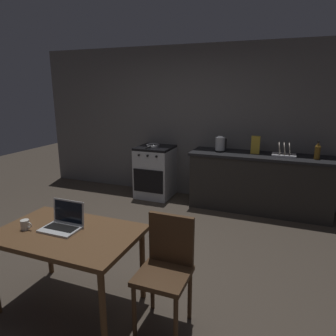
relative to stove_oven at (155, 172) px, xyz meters
name	(u,v)px	position (x,y,z in m)	size (l,w,h in m)	color
ground_plane	(125,258)	(0.52, -2.05, -0.45)	(12.00, 12.00, 0.00)	#473D33
back_wall	(207,124)	(0.82, 0.35, 0.84)	(6.40, 0.10, 2.59)	#626060
kitchen_counter	(259,182)	(1.78, 0.00, 0.00)	(2.16, 0.64, 0.90)	#282623
stove_oven	(155,172)	(0.00, 0.00, 0.00)	(0.60, 0.62, 0.90)	#B7BABF
dining_table	(68,240)	(0.47, -2.90, 0.19)	(1.19, 0.77, 0.71)	brown
chair	(167,264)	(1.32, -2.78, 0.08)	(0.40, 0.40, 0.91)	#4C331E
laptop	(63,223)	(0.40, -2.86, 0.31)	(0.32, 0.25, 0.23)	silver
electric_kettle	(220,144)	(1.14, 0.00, 0.57)	(0.18, 0.16, 0.24)	black
bottle	(317,151)	(2.54, -0.05, 0.57)	(0.08, 0.08, 0.26)	#8C601E
frying_pan	(153,145)	(-0.03, -0.03, 0.48)	(0.22, 0.40, 0.05)	gray
coffee_mug	(25,225)	(0.11, -3.00, 0.30)	(0.11, 0.07, 0.09)	silver
cereal_box	(255,145)	(1.68, 0.02, 0.59)	(0.13, 0.05, 0.27)	gold
dish_rack	(284,153)	(2.10, 0.00, 0.50)	(0.34, 0.26, 0.21)	silver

